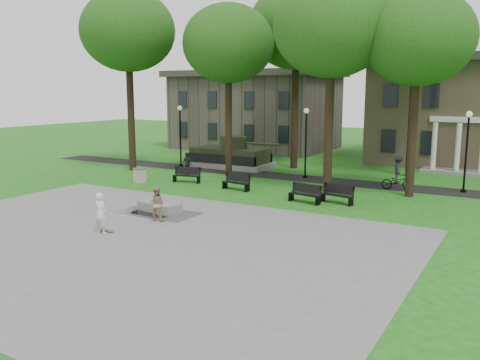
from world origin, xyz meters
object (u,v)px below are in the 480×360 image
object	(u,v)px
park_bench_0	(187,174)
trash_bin	(140,175)
friend_watching	(157,204)
cyclist	(398,176)
concrete_block	(160,207)
skateboarder	(101,213)

from	to	relation	value
park_bench_0	trash_bin	xyz separation A→B (m)	(-2.60, -1.61, -0.04)
friend_watching	trash_bin	size ratio (longest dim) A/B	1.66
cyclist	trash_bin	distance (m)	16.12
cyclist	park_bench_0	distance (m)	13.12
friend_watching	trash_bin	xyz separation A→B (m)	(-7.24, 7.14, -0.33)
friend_watching	concrete_block	bearing A→B (deg)	-69.27
cyclist	trash_bin	size ratio (longest dim) A/B	2.14
cyclist	park_bench_0	size ratio (longest dim) A/B	1.11
skateboarder	park_bench_0	size ratio (longest dim) A/B	0.93
skateboarder	cyclist	bearing A→B (deg)	-118.91
concrete_block	skateboarder	xyz separation A→B (m)	(0.35, -4.25, 0.64)
skateboarder	friend_watching	bearing A→B (deg)	-105.39
skateboarder	park_bench_0	distance (m)	12.16
skateboarder	trash_bin	xyz separation A→B (m)	(-6.53, 9.90, -0.40)
skateboarder	park_bench_0	xyz separation A→B (m)	(-3.93, 11.51, -0.36)
concrete_block	skateboarder	distance (m)	4.31
skateboarder	friend_watching	distance (m)	2.85
trash_bin	skateboarder	bearing A→B (deg)	-56.60
skateboarder	trash_bin	distance (m)	11.86
skateboarder	cyclist	xyz separation A→B (m)	(8.44, 15.88, -0.04)
concrete_block	cyclist	world-z (taller)	cyclist
concrete_block	trash_bin	bearing A→B (deg)	137.60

